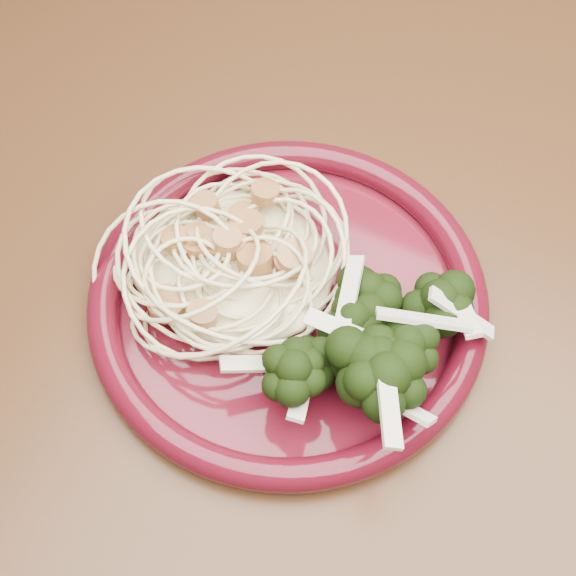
# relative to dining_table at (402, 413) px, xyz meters

# --- Properties ---
(dining_table) EXTENTS (1.20, 0.80, 0.75)m
(dining_table) POSITION_rel_dining_table_xyz_m (0.00, 0.00, 0.00)
(dining_table) COLOR #472814
(dining_table) RESTS_ON ground
(dinner_plate) EXTENTS (0.26, 0.26, 0.02)m
(dinner_plate) POSITION_rel_dining_table_xyz_m (-0.08, -0.01, 0.11)
(dinner_plate) COLOR #4E0C18
(dinner_plate) RESTS_ON dining_table
(spaghetti_pile) EXTENTS (0.14, 0.12, 0.03)m
(spaghetti_pile) POSITION_rel_dining_table_xyz_m (-0.13, -0.01, 0.12)
(spaghetti_pile) COLOR beige
(spaghetti_pile) RESTS_ON dinner_plate
(scallop_cluster) EXTENTS (0.11, 0.11, 0.04)m
(scallop_cluster) POSITION_rel_dining_table_xyz_m (-0.13, -0.01, 0.15)
(scallop_cluster) COLOR #B07643
(scallop_cluster) RESTS_ON spaghetti_pile
(broccoli_pile) EXTENTS (0.10, 0.15, 0.05)m
(broccoli_pile) POSITION_rel_dining_table_xyz_m (-0.03, -0.02, 0.13)
(broccoli_pile) COLOR black
(broccoli_pile) RESTS_ON dinner_plate
(onion_garnish) EXTENTS (0.07, 0.10, 0.05)m
(onion_garnish) POSITION_rel_dining_table_xyz_m (-0.03, -0.02, 0.16)
(onion_garnish) COLOR beige
(onion_garnish) RESTS_ON broccoli_pile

